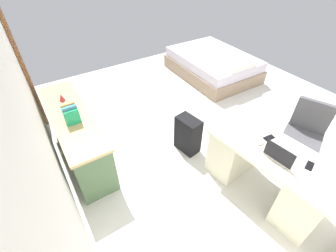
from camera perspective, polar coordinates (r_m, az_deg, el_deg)
The scene contains 14 objects.
ground_plane at distance 4.05m, azimuth 7.99°, elevation 0.35°, with size 5.87×5.87×0.00m, color silver.
wall_back at distance 2.60m, azimuth -31.78°, elevation 5.35°, with size 4.87×0.10×2.67m, color silver.
door_wooden at distance 4.45m, azimuth -32.43°, elevation 13.68°, with size 0.88×0.05×2.04m, color brown.
desk at distance 3.05m, azimuth 22.97°, elevation -10.07°, with size 1.50×0.81×0.72m.
office_chair at distance 3.61m, azimuth 29.84°, elevation -2.71°, with size 0.60×0.60×0.94m.
credenza at distance 3.50m, azimuth -21.36°, elevation -2.14°, with size 1.80×0.48×0.74m.
bed at distance 5.52m, azimuth 10.91°, elevation 14.54°, with size 1.92×1.43×0.58m.
suitcase_black at distance 3.41m, azimuth 4.88°, elevation -2.11°, with size 0.36×0.22×0.57m, color black.
laptop at distance 2.71m, azimuth 25.86°, elevation -6.50°, with size 0.33×0.25×0.21m.
computer_mouse at distance 2.82m, azimuth 21.72°, elevation -3.77°, with size 0.06×0.10×0.03m, color white.
cell_phone_near_laptop at distance 2.81m, azimuth 31.36°, elevation -8.31°, with size 0.07×0.14×0.01m, color black.
cell_phone_by_mouse at distance 2.94m, azimuth 23.49°, elevation -2.64°, with size 0.07×0.14×0.01m, color black.
book_row at distance 3.08m, azimuth -22.61°, elevation 2.59°, with size 0.15×0.17×0.24m.
figurine_small at distance 3.56m, azimuth -24.63°, elevation 6.36°, with size 0.08×0.08×0.11m, color red.
Camera 1 is at (-2.28, 2.14, 2.57)m, focal length 24.89 mm.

